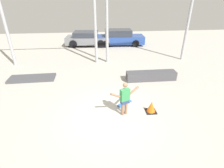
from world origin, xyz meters
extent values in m
plane|color=#B2ADA3|center=(0.00, 0.00, 0.00)|extent=(36.00, 36.00, 0.00)
cylinder|color=#8C664C|center=(0.51, -0.05, 0.34)|extent=(0.12, 0.12, 0.69)
cylinder|color=#8C664C|center=(0.66, 0.02, 0.34)|extent=(0.12, 0.12, 0.69)
cube|color=navy|center=(0.59, -0.01, 0.63)|extent=(0.36, 0.29, 0.15)
cube|color=#338C4C|center=(0.59, -0.01, 0.93)|extent=(0.42, 0.32, 0.50)
sphere|color=#8C664C|center=(0.59, -0.01, 1.36)|extent=(0.19, 0.19, 0.19)
cylinder|color=#8C664C|center=(0.19, -0.18, 1.02)|extent=(0.44, 0.25, 0.30)
cylinder|color=#8C664C|center=(0.98, 0.15, 1.02)|extent=(0.44, 0.25, 0.30)
cube|color=#2D66B2|center=(0.73, 0.69, 0.07)|extent=(0.75, 0.62, 0.01)
cylinder|color=silver|center=(0.87, 0.93, 0.03)|extent=(0.06, 0.06, 0.05)
cylinder|color=silver|center=(1.00, 0.76, 0.03)|extent=(0.06, 0.06, 0.05)
cylinder|color=silver|center=(0.45, 0.63, 0.03)|extent=(0.06, 0.06, 0.05)
cylinder|color=silver|center=(0.58, 0.45, 0.03)|extent=(0.06, 0.06, 0.05)
cube|color=#47474C|center=(2.67, 3.09, 0.25)|extent=(2.86, 0.63, 0.50)
cube|color=#47474C|center=(-4.24, 3.86, 0.07)|extent=(2.62, 1.05, 0.13)
cylinder|color=#A5A8AD|center=(-6.10, 6.39, 2.68)|extent=(0.20, 0.20, 5.36)
cylinder|color=#A5A8AD|center=(-0.39, 6.39, 2.68)|extent=(0.20, 0.20, 5.36)
cylinder|color=#A5A8AD|center=(0.39, 6.39, 2.68)|extent=(0.20, 0.20, 5.36)
cylinder|color=#A5A8AD|center=(6.10, 6.39, 2.68)|extent=(0.20, 0.20, 5.36)
cube|color=slate|center=(-1.11, 11.33, 0.52)|extent=(4.26, 2.19, 0.65)
cube|color=#2D333D|center=(-1.27, 11.35, 1.08)|extent=(2.40, 1.88, 0.46)
cylinder|color=black|center=(0.24, 12.12, 0.36)|extent=(0.73, 0.28, 0.71)
cylinder|color=black|center=(0.09, 10.32, 0.36)|extent=(0.73, 0.28, 0.71)
cylinder|color=black|center=(-2.31, 12.34, 0.36)|extent=(0.73, 0.28, 0.71)
cylinder|color=black|center=(-2.46, 10.54, 0.36)|extent=(0.73, 0.28, 0.71)
cube|color=#284793|center=(2.00, 11.12, 0.54)|extent=(4.64, 1.91, 0.72)
cube|color=#2D333D|center=(1.81, 11.13, 1.19)|extent=(2.58, 1.68, 0.57)
cylinder|color=black|center=(3.45, 11.89, 0.32)|extent=(0.66, 0.25, 0.65)
cylinder|color=black|center=(3.38, 10.23, 0.32)|extent=(0.66, 0.25, 0.65)
cylinder|color=black|center=(0.62, 12.02, 0.32)|extent=(0.66, 0.25, 0.65)
cylinder|color=black|center=(0.55, 10.35, 0.32)|extent=(0.66, 0.25, 0.65)
cube|color=black|center=(1.74, 0.04, 0.01)|extent=(0.44, 0.44, 0.03)
cone|color=orange|center=(1.74, 0.04, 0.26)|extent=(0.35, 0.35, 0.47)
camera|label=1|loc=(-0.52, -5.83, 4.43)|focal=28.00mm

